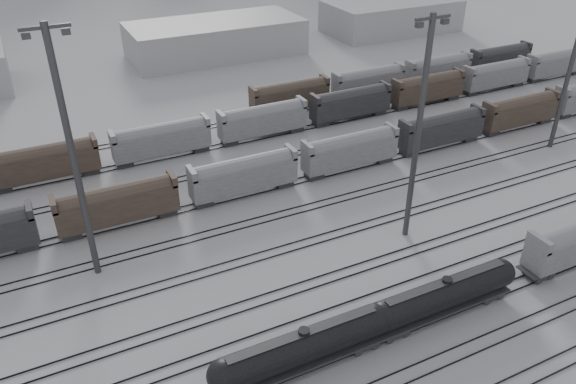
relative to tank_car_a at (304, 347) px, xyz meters
name	(u,v)px	position (x,y,z in m)	size (l,w,h in m)	color
ground	(449,319)	(16.06, -1.00, -2.59)	(900.00, 900.00, 0.00)	#AFAFB4
tracks	(356,231)	(16.06, 16.50, -2.51)	(220.00, 71.50, 0.16)	black
tank_car_a	(304,347)	(0.00, 0.00, 0.00)	(18.10, 3.02, 4.47)	black
tank_car_b	(445,295)	(15.93, 0.00, -0.05)	(17.76, 2.96, 4.39)	black
light_mast_b	(73,154)	(-14.27, 22.60, 12.19)	(4.46, 0.71, 27.85)	#3C3D3F
light_mast_c	(419,128)	(21.26, 13.28, 11.69)	(4.31, 0.69, 26.91)	#3C3D3F
light_mast_d	(573,57)	(57.27, 23.04, 12.19)	(4.46, 0.71, 27.86)	#3C3D3F
bg_string_near	(350,152)	(24.06, 31.00, 0.21)	(151.00, 3.00, 5.60)	gray
bg_string_mid	(350,105)	(34.06, 47.00, 0.21)	(151.00, 3.00, 5.60)	black
bg_string_far	(404,77)	(51.56, 55.00, 0.21)	(66.00, 3.00, 5.60)	#4C3B30
warehouse_mid	(216,38)	(26.06, 94.00, 1.41)	(40.00, 18.00, 8.00)	#A5A5A7
warehouse_right	(391,16)	(76.06, 94.00, 1.41)	(35.00, 18.00, 8.00)	#A5A5A7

